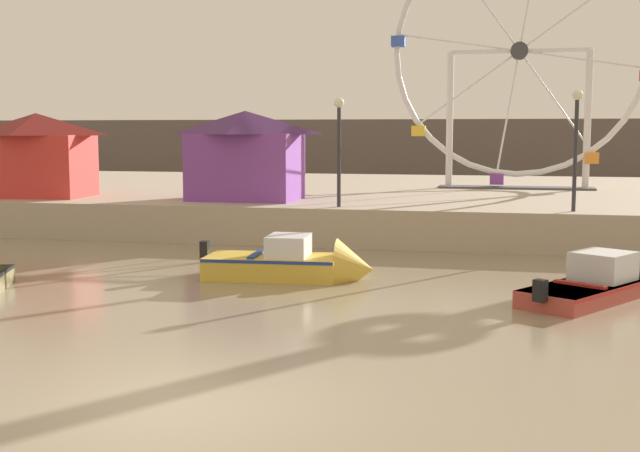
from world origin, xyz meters
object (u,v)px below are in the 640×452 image
object	(u,v)px
motorboat_mustard_yellow	(301,264)
carnival_booth_red_striped	(37,153)
motorboat_faded_red	(613,281)
promenade_lamp_far	(339,134)
carnival_booth_purple_stall	(245,154)
promenade_lamp_near	(576,131)
ferris_wheel_white_frame	(519,56)

from	to	relation	value
motorboat_mustard_yellow	carnival_booth_red_striped	world-z (taller)	carnival_booth_red_striped
motorboat_faded_red	promenade_lamp_far	world-z (taller)	promenade_lamp_far
carnival_booth_purple_stall	promenade_lamp_near	distance (m)	10.97
carnival_booth_red_striped	carnival_booth_purple_stall	bearing A→B (deg)	-1.79
carnival_booth_red_striped	carnival_booth_purple_stall	world-z (taller)	carnival_booth_purple_stall
promenade_lamp_near	promenade_lamp_far	distance (m)	7.10
ferris_wheel_white_frame	carnival_booth_red_striped	distance (m)	19.22
ferris_wheel_white_frame	motorboat_mustard_yellow	bearing A→B (deg)	-108.39
motorboat_mustard_yellow	promenade_lamp_near	world-z (taller)	promenade_lamp_near
promenade_lamp_far	carnival_booth_purple_stall	bearing A→B (deg)	152.60
ferris_wheel_white_frame	carnival_booth_red_striped	xyz separation A→B (m)	(-17.00, -8.11, -3.83)
ferris_wheel_white_frame	promenade_lamp_far	distance (m)	11.57
motorboat_mustard_yellow	promenade_lamp_far	size ratio (longest dim) A/B	1.28
motorboat_faded_red	motorboat_mustard_yellow	distance (m)	7.21
motorboat_mustard_yellow	carnival_booth_purple_stall	world-z (taller)	carnival_booth_purple_stall
motorboat_faded_red	promenade_lamp_far	distance (m)	10.32
carnival_booth_red_striped	ferris_wheel_white_frame	bearing A→B (deg)	21.16
ferris_wheel_white_frame	carnival_booth_red_striped	world-z (taller)	ferris_wheel_white_frame
carnival_booth_red_striped	promenade_lamp_far	xyz separation A→B (m)	(11.47, -1.56, 0.70)
carnival_booth_purple_stall	ferris_wheel_white_frame	bearing A→B (deg)	40.83
motorboat_faded_red	carnival_booth_red_striped	size ratio (longest dim) A/B	1.18
motorboat_mustard_yellow	carnival_booth_purple_stall	size ratio (longest dim) A/B	1.09
carnival_booth_purple_stall	promenade_lamp_near	size ratio (longest dim) A/B	1.12
motorboat_mustard_yellow	ferris_wheel_white_frame	world-z (taller)	ferris_wheel_white_frame
promenade_lamp_near	promenade_lamp_far	world-z (taller)	promenade_lamp_near
ferris_wheel_white_frame	carnival_booth_purple_stall	world-z (taller)	ferris_wheel_white_frame
motorboat_mustard_yellow	ferris_wheel_white_frame	xyz separation A→B (m)	(5.23, 15.74, 6.26)
carnival_booth_red_striped	motorboat_faded_red	bearing A→B (deg)	-26.92
motorboat_faded_red	promenade_lamp_near	world-z (taller)	promenade_lamp_near
ferris_wheel_white_frame	promenade_lamp_far	size ratio (longest dim) A/B	3.15
carnival_booth_purple_stall	carnival_booth_red_striped	bearing A→B (deg)	-176.75
ferris_wheel_white_frame	motorboat_faded_red	bearing A→B (deg)	-82.97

